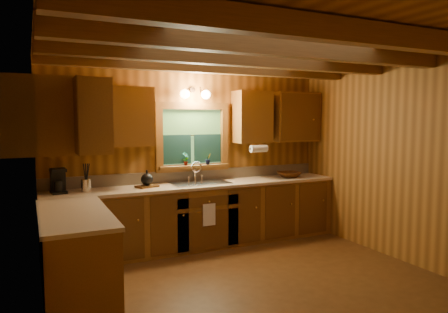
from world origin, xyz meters
name	(u,v)px	position (x,y,z in m)	size (l,w,h in m)	color
room	(257,167)	(0.00, 0.00, 1.30)	(4.20, 4.20, 4.20)	#503013
ceiling_beams	(257,53)	(0.00, 0.00, 2.49)	(4.20, 2.54, 0.18)	brown
base_cabinets	(174,225)	(-0.49, 1.28, 0.43)	(4.20, 2.22, 0.86)	brown
countertop	(174,191)	(-0.48, 1.29, 0.88)	(4.20, 2.24, 0.04)	tan
backsplash	(192,175)	(0.00, 1.89, 0.98)	(4.20, 0.02, 0.16)	tan
dishwasher_panel	(105,248)	(-1.47, 0.68, 0.43)	(0.02, 0.60, 0.80)	white
upper_cabinets	(164,117)	(-0.56, 1.42, 1.84)	(4.19, 1.77, 0.78)	brown
window	(193,138)	(0.00, 1.87, 1.53)	(1.12, 0.08, 1.00)	brown
window_sill	(194,166)	(0.00, 1.82, 1.12)	(1.06, 0.14, 0.04)	brown
wall_sconce	(195,94)	(0.00, 1.75, 2.16)	(0.45, 0.21, 0.17)	black
paper_towel_roll	(259,149)	(0.92, 1.53, 1.37)	(0.11, 0.11, 0.27)	white
dish_towel	(209,215)	(0.00, 1.26, 0.52)	(0.18, 0.01, 0.30)	white
sink	(200,186)	(0.00, 1.60, 0.86)	(0.82, 0.48, 0.43)	silver
coffee_maker	(58,181)	(-1.86, 1.66, 1.05)	(0.17, 0.22, 0.31)	black
utensil_crock	(86,185)	(-1.53, 1.61, 0.99)	(0.13, 0.13, 0.36)	silver
cutting_board	(147,186)	(-0.76, 1.60, 0.91)	(0.27, 0.19, 0.02)	#553212
teakettle	(147,179)	(-0.76, 1.60, 1.01)	(0.16, 0.16, 0.21)	black
wicker_basket	(289,175)	(1.48, 1.55, 0.94)	(0.35, 0.35, 0.09)	#48230C
potted_plant_left	(186,159)	(-0.13, 1.82, 1.24)	(0.10, 0.07, 0.20)	#553212
potted_plant_right	(208,159)	(0.22, 1.79, 1.22)	(0.09, 0.07, 0.17)	#553212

